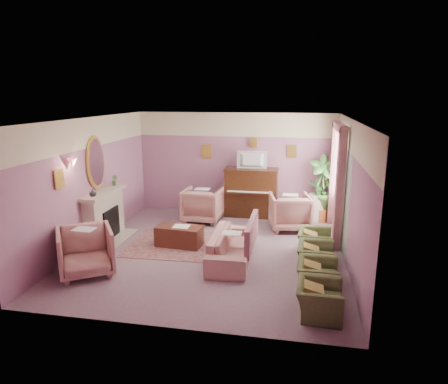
% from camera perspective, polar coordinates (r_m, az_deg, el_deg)
% --- Properties ---
extents(floor, '(5.50, 6.00, 0.01)m').
position_cam_1_polar(floor, '(8.72, -1.59, -8.31)').
color(floor, slate).
rests_on(floor, ground).
extents(ceiling, '(5.50, 6.00, 0.01)m').
position_cam_1_polar(ceiling, '(8.09, -1.73, 10.40)').
color(ceiling, white).
rests_on(ceiling, wall_back).
extents(wall_back, '(5.50, 0.02, 2.80)m').
position_cam_1_polar(wall_back, '(11.19, 1.61, 4.11)').
color(wall_back, slate).
rests_on(wall_back, floor).
extents(wall_front, '(5.50, 0.02, 2.80)m').
position_cam_1_polar(wall_front, '(5.52, -8.32, -6.24)').
color(wall_front, slate).
rests_on(wall_front, floor).
extents(wall_left, '(0.02, 6.00, 2.80)m').
position_cam_1_polar(wall_left, '(9.26, -18.52, 1.37)').
color(wall_left, slate).
rests_on(wall_left, floor).
extents(wall_right, '(0.02, 6.00, 2.80)m').
position_cam_1_polar(wall_right, '(8.18, 17.53, -0.14)').
color(wall_right, slate).
rests_on(wall_right, floor).
extents(picture_rail_band, '(5.50, 0.01, 0.65)m').
position_cam_1_polar(picture_rail_band, '(11.05, 1.64, 9.61)').
color(picture_rail_band, beige).
rests_on(picture_rail_band, wall_back).
extents(stripe_panel, '(0.01, 3.00, 2.15)m').
position_cam_1_polar(stripe_panel, '(9.50, 16.43, -0.19)').
color(stripe_panel, '#A0AA96').
rests_on(stripe_panel, wall_right).
extents(fireplace_surround, '(0.30, 1.40, 1.10)m').
position_cam_1_polar(fireplace_surround, '(9.57, -16.72, -3.38)').
color(fireplace_surround, '#BCAC93').
rests_on(fireplace_surround, floor).
extents(fireplace_inset, '(0.18, 0.72, 0.68)m').
position_cam_1_polar(fireplace_inset, '(9.57, -16.13, -4.28)').
color(fireplace_inset, black).
rests_on(fireplace_inset, floor).
extents(fire_ember, '(0.06, 0.54, 0.10)m').
position_cam_1_polar(fire_ember, '(9.60, -15.84, -5.32)').
color(fire_ember, orange).
rests_on(fire_ember, floor).
extents(mantel_shelf, '(0.40, 1.55, 0.07)m').
position_cam_1_polar(mantel_shelf, '(9.41, -16.80, -0.07)').
color(mantel_shelf, '#BCAC93').
rests_on(mantel_shelf, fireplace_surround).
extents(hearth, '(0.55, 1.50, 0.02)m').
position_cam_1_polar(hearth, '(9.65, -15.44, -6.52)').
color(hearth, '#BCAC93').
rests_on(hearth, floor).
extents(mirror_frame, '(0.04, 0.72, 1.20)m').
position_cam_1_polar(mirror_frame, '(9.34, -17.85, 4.02)').
color(mirror_frame, gold).
rests_on(mirror_frame, wall_left).
extents(mirror_glass, '(0.01, 0.60, 1.06)m').
position_cam_1_polar(mirror_glass, '(9.33, -17.72, 4.02)').
color(mirror_glass, silver).
rests_on(mirror_glass, wall_left).
extents(sconce_shade, '(0.20, 0.20, 0.16)m').
position_cam_1_polar(sconce_shade, '(8.38, -20.83, 3.98)').
color(sconce_shade, '#FF8178').
rests_on(sconce_shade, wall_left).
extents(piano, '(1.40, 0.60, 1.30)m').
position_cam_1_polar(piano, '(10.96, 3.91, -0.12)').
color(piano, '#371B0D').
rests_on(piano, floor).
extents(piano_keyshelf, '(1.30, 0.12, 0.06)m').
position_cam_1_polar(piano_keyshelf, '(10.61, 3.69, -0.20)').
color(piano_keyshelf, '#371B0D').
rests_on(piano_keyshelf, piano).
extents(piano_keys, '(1.20, 0.08, 0.02)m').
position_cam_1_polar(piano_keys, '(10.60, 3.69, 0.01)').
color(piano_keys, white).
rests_on(piano_keys, piano).
extents(piano_top, '(1.45, 0.65, 0.04)m').
position_cam_1_polar(piano_top, '(10.82, 3.96, 3.27)').
color(piano_top, '#371B0D').
rests_on(piano_top, piano).
extents(television, '(0.80, 0.12, 0.48)m').
position_cam_1_polar(television, '(10.72, 3.96, 4.75)').
color(television, black).
rests_on(television, piano).
extents(print_back_left, '(0.30, 0.03, 0.38)m').
position_cam_1_polar(print_back_left, '(11.25, -2.46, 5.81)').
color(print_back_left, gold).
rests_on(print_back_left, wall_back).
extents(print_back_right, '(0.26, 0.03, 0.34)m').
position_cam_1_polar(print_back_right, '(10.96, 9.67, 5.73)').
color(print_back_right, gold).
rests_on(print_back_right, wall_back).
extents(print_back_mid, '(0.22, 0.03, 0.26)m').
position_cam_1_polar(print_back_mid, '(11.00, 4.20, 7.07)').
color(print_back_mid, gold).
rests_on(print_back_mid, wall_back).
extents(print_left_wall, '(0.03, 0.28, 0.36)m').
position_cam_1_polar(print_left_wall, '(8.18, -22.47, 1.75)').
color(print_left_wall, gold).
rests_on(print_left_wall, wall_left).
extents(window_blind, '(0.03, 1.40, 1.80)m').
position_cam_1_polar(window_blind, '(9.62, 16.33, 3.79)').
color(window_blind, silver).
rests_on(window_blind, wall_right).
extents(curtain_left, '(0.16, 0.34, 2.60)m').
position_cam_1_polar(curtain_left, '(8.79, 16.19, 0.23)').
color(curtain_left, '#965661').
rests_on(curtain_left, floor).
extents(curtain_right, '(0.16, 0.34, 2.60)m').
position_cam_1_polar(curtain_right, '(10.59, 15.30, 2.52)').
color(curtain_right, '#965661').
rests_on(curtain_right, floor).
extents(pelmet, '(0.16, 2.20, 0.16)m').
position_cam_1_polar(pelmet, '(9.51, 16.20, 8.92)').
color(pelmet, '#965661').
rests_on(pelmet, wall_right).
extents(mantel_plant, '(0.16, 0.16, 0.28)m').
position_cam_1_polar(mantel_plant, '(9.84, -15.37, 1.64)').
color(mantel_plant, '#407C35').
rests_on(mantel_plant, mantel_shelf).
extents(mantel_vase, '(0.16, 0.16, 0.16)m').
position_cam_1_polar(mantel_vase, '(8.95, -18.24, -0.14)').
color(mantel_vase, beige).
rests_on(mantel_vase, mantel_shelf).
extents(area_rug, '(2.56, 1.88, 0.01)m').
position_cam_1_polar(area_rug, '(9.03, -5.44, -7.53)').
color(area_rug, '#865350').
rests_on(area_rug, floor).
extents(coffee_table, '(1.04, 0.59, 0.45)m').
position_cam_1_polar(coffee_table, '(8.94, -6.39, -6.27)').
color(coffee_table, '#4E2417').
rests_on(coffee_table, floor).
extents(table_paper, '(0.35, 0.28, 0.01)m').
position_cam_1_polar(table_paper, '(8.85, -6.12, -4.90)').
color(table_paper, white).
rests_on(table_paper, coffee_table).
extents(sofa, '(0.66, 1.99, 0.80)m').
position_cam_1_polar(sofa, '(8.10, 1.12, -7.00)').
color(sofa, tan).
rests_on(sofa, floor).
extents(sofa_throw, '(0.10, 1.51, 0.55)m').
position_cam_1_polar(sofa_throw, '(7.98, 3.98, -5.85)').
color(sofa_throw, '#965661').
rests_on(sofa_throw, sofa).
extents(floral_armchair_left, '(0.95, 0.95, 0.99)m').
position_cam_1_polar(floral_armchair_left, '(10.51, -3.09, -1.60)').
color(floral_armchair_left, tan).
rests_on(floral_armchair_left, floor).
extents(floral_armchair_right, '(0.95, 0.95, 0.99)m').
position_cam_1_polar(floral_armchair_right, '(10.03, 9.39, -2.54)').
color(floral_armchair_right, tan).
rests_on(floral_armchair_right, floor).
extents(floral_armchair_front, '(0.95, 0.95, 0.99)m').
position_cam_1_polar(floral_armchair_front, '(7.88, -19.18, -7.69)').
color(floral_armchair_front, tan).
rests_on(floral_armchair_front, floor).
extents(olive_chair_a, '(0.55, 0.79, 0.68)m').
position_cam_1_polar(olive_chair_a, '(6.38, 13.51, -14.02)').
color(olive_chair_a, '#535F31').
rests_on(olive_chair_a, floor).
extents(olive_chair_b, '(0.55, 0.79, 0.68)m').
position_cam_1_polar(olive_chair_b, '(7.12, 13.22, -10.97)').
color(olive_chair_b, '#535F31').
rests_on(olive_chair_b, floor).
extents(olive_chair_c, '(0.55, 0.79, 0.68)m').
position_cam_1_polar(olive_chair_c, '(7.87, 12.99, -8.50)').
color(olive_chair_c, '#535F31').
rests_on(olive_chair_c, floor).
extents(olive_chair_d, '(0.55, 0.79, 0.68)m').
position_cam_1_polar(olive_chair_d, '(8.64, 12.80, -6.46)').
color(olive_chair_d, '#535F31').
rests_on(olive_chair_d, floor).
extents(side_table, '(0.52, 0.52, 0.70)m').
position_cam_1_polar(side_table, '(10.95, 13.31, -2.11)').
color(side_table, white).
rests_on(side_table, floor).
extents(side_plant_big, '(0.30, 0.30, 0.34)m').
position_cam_1_polar(side_plant_big, '(10.82, 13.47, 0.54)').
color(side_plant_big, '#407C35').
rests_on(side_plant_big, side_table).
extents(side_plant_small, '(0.16, 0.16, 0.28)m').
position_cam_1_polar(side_plant_small, '(10.73, 14.12, 0.23)').
color(side_plant_small, '#407C35').
rests_on(side_plant_small, side_table).
extents(palm_pot, '(0.34, 0.34, 0.34)m').
position_cam_1_polar(palm_pot, '(10.90, 13.67, -3.19)').
color(palm_pot, '#B1602E').
rests_on(palm_pot, floor).
extents(palm_plant, '(0.76, 0.76, 1.44)m').
position_cam_1_polar(palm_plant, '(10.68, 13.94, 1.39)').
color(palm_plant, '#407C35').
rests_on(palm_plant, palm_pot).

